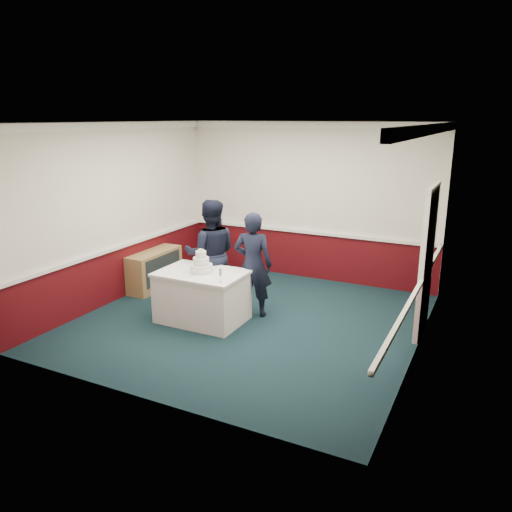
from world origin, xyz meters
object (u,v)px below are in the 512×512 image
at_px(cake_table, 202,296).
at_px(person_man, 211,254).
at_px(wedding_cake, 201,265).
at_px(person_woman, 253,265).
at_px(sideboard, 155,270).
at_px(champagne_flute, 220,273).
at_px(cake_knife, 193,275).

bearing_deg(cake_table, person_man, 108.44).
bearing_deg(person_man, wedding_cake, 77.92).
height_order(cake_table, person_woman, person_woman).
height_order(sideboard, champagne_flute, champagne_flute).
bearing_deg(cake_table, wedding_cake, 90.00).
bearing_deg(cake_table, person_woman, 42.89).
height_order(cake_knife, person_woman, person_woman).
relative_size(cake_knife, champagne_flute, 1.07).
distance_m(cake_knife, person_man, 0.84).
bearing_deg(cake_knife, person_man, 99.10).
distance_m(person_man, person_woman, 0.81).
bearing_deg(wedding_cake, cake_knife, -98.53).
xyz_separation_m(champagne_flute, person_man, (-0.71, 0.90, -0.03)).
relative_size(sideboard, champagne_flute, 5.85).
relative_size(cake_table, person_man, 0.73).
bearing_deg(person_man, champagne_flute, 97.69).
bearing_deg(person_woman, cake_knife, 37.76).
relative_size(wedding_cake, cake_knife, 1.65).
bearing_deg(sideboard, champagne_flute, -29.58).
distance_m(wedding_cake, cake_knife, 0.23).
bearing_deg(person_woman, champagne_flute, 70.75).
relative_size(cake_table, person_woman, 0.79).
distance_m(sideboard, champagne_flute, 2.50).
xyz_separation_m(cake_table, champagne_flute, (0.50, -0.28, 0.53)).
bearing_deg(person_man, person_woman, 145.24).
height_order(champagne_flute, person_woman, person_woman).
xyz_separation_m(cake_knife, person_man, (-0.18, 0.82, 0.11)).
bearing_deg(sideboard, cake_table, -29.69).
relative_size(cake_knife, person_man, 0.12).
distance_m(wedding_cake, person_man, 0.65).
xyz_separation_m(sideboard, champagne_flute, (2.11, -1.20, 0.58)).
bearing_deg(sideboard, wedding_cake, -29.69).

